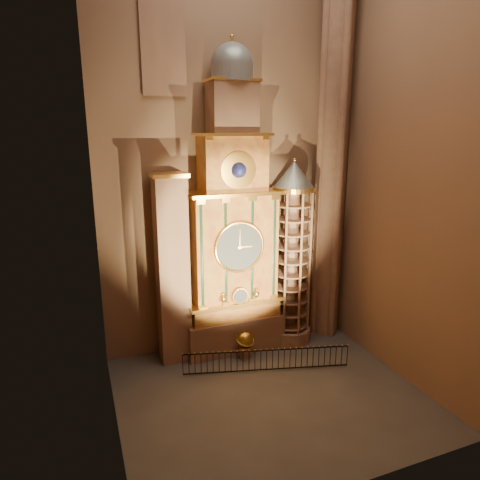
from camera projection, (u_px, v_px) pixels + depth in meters
name	position (u px, v px, depth m)	size (l,w,h in m)	color
floor	(269.00, 394.00, 20.45)	(14.00, 14.00, 0.00)	#383330
wall_back	(226.00, 154.00, 23.13)	(22.00, 22.00, 0.00)	#8B654B
wall_left	(97.00, 166.00, 15.26)	(22.00, 22.00, 0.00)	#8B654B
wall_right	(408.00, 158.00, 20.17)	(22.00, 22.00, 0.00)	#8B654B
astronomical_clock	(233.00, 236.00, 23.27)	(5.60, 2.41, 16.70)	#8C634C
portrait_tower	(172.00, 270.00, 22.47)	(1.80, 1.60, 10.20)	#8C634C
stair_turret	(292.00, 255.00, 24.61)	(2.50, 2.50, 10.80)	#8C634C
gothic_pier	(333.00, 153.00, 24.37)	(2.04, 2.04, 22.00)	#8C634C
stained_glass_window	(163.00, 39.00, 20.57)	(2.20, 0.14, 5.20)	navy
celestial_globe	(245.00, 342.00, 23.52)	(1.38, 1.35, 1.55)	#8C634C
iron_railing	(267.00, 360.00, 22.26)	(8.39, 2.30, 1.17)	black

